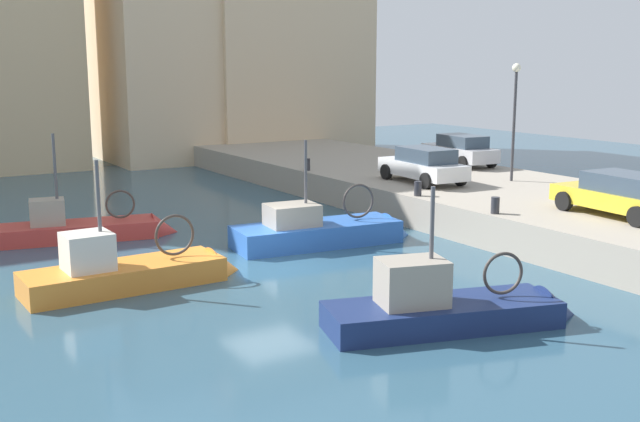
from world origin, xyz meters
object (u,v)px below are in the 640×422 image
(fishing_boat_red, at_px, (88,236))
(parked_car_yellow, at_px, (622,194))
(fishing_boat_orange, at_px, (136,282))
(mooring_bollard_south, at_px, (495,205))
(fishing_boat_blue, at_px, (325,241))
(mooring_bollard_mid, at_px, (418,189))
(parked_car_white, at_px, (424,165))
(mooring_bollard_north, at_px, (307,164))
(quay_streetlamp, at_px, (515,102))
(fishing_boat_navy, at_px, (455,320))
(parked_car_silver, at_px, (460,150))

(fishing_boat_red, relative_size, parked_car_yellow, 1.42)
(fishing_boat_orange, distance_m, mooring_bollard_south, 11.71)
(fishing_boat_orange, relative_size, parked_car_yellow, 1.38)
(fishing_boat_orange, bearing_deg, fishing_boat_red, 85.79)
(fishing_boat_blue, height_order, fishing_boat_red, fishing_boat_red)
(mooring_bollard_mid, bearing_deg, parked_car_yellow, -63.95)
(fishing_boat_blue, height_order, parked_car_white, fishing_boat_blue)
(parked_car_yellow, bearing_deg, fishing_boat_red, 141.91)
(mooring_bollard_mid, bearing_deg, fishing_boat_red, 157.14)
(mooring_bollard_north, bearing_deg, mooring_bollard_south, -90.00)
(fishing_boat_blue, distance_m, fishing_boat_red, 8.35)
(fishing_boat_blue, relative_size, mooring_bollard_mid, 12.04)
(fishing_boat_red, distance_m, mooring_bollard_mid, 11.98)
(fishing_boat_red, xyz_separation_m, fishing_boat_orange, (-0.48, -6.56, 0.03))
(parked_car_white, distance_m, quay_streetlamp, 4.54)
(fishing_boat_blue, xyz_separation_m, fishing_boat_red, (-6.64, 5.06, -0.01))
(parked_car_yellow, height_order, quay_streetlamp, quay_streetlamp)
(fishing_boat_red, height_order, mooring_bollard_mid, fishing_boat_red)
(fishing_boat_red, xyz_separation_m, mooring_bollard_south, (10.96, -8.62, 1.37))
(parked_car_white, bearing_deg, fishing_boat_navy, -126.22)
(fishing_boat_navy, height_order, parked_car_white, fishing_boat_navy)
(parked_car_silver, height_order, quay_streetlamp, quay_streetlamp)
(parked_car_yellow, relative_size, mooring_bollard_south, 8.20)
(fishing_boat_blue, bearing_deg, parked_car_silver, 28.07)
(fishing_boat_navy, relative_size, parked_car_yellow, 1.44)
(parked_car_silver, bearing_deg, fishing_boat_blue, -151.93)
(fishing_boat_orange, xyz_separation_m, parked_car_silver, (18.62, 7.63, 1.81))
(parked_car_yellow, bearing_deg, mooring_bollard_south, 142.24)
(parked_car_white, bearing_deg, parked_car_yellow, -83.96)
(fishing_boat_blue, xyz_separation_m, fishing_boat_orange, (-7.12, -1.50, 0.01))
(fishing_boat_navy, height_order, mooring_bollard_mid, fishing_boat_navy)
(mooring_bollard_south, xyz_separation_m, mooring_bollard_north, (0.00, 12.00, 0.00))
(parked_car_silver, xyz_separation_m, mooring_bollard_north, (-7.17, 2.31, -0.47))
(fishing_boat_blue, bearing_deg, mooring_bollard_north, 62.88)
(fishing_boat_red, xyz_separation_m, mooring_bollard_north, (10.96, 3.38, 1.37))
(fishing_boat_navy, bearing_deg, fishing_boat_red, 109.31)
(fishing_boat_orange, distance_m, parked_car_yellow, 15.37)
(fishing_boat_orange, xyz_separation_m, mooring_bollard_mid, (11.45, 1.94, 1.34))
(fishing_boat_navy, distance_m, mooring_bollard_north, 18.19)
(fishing_boat_blue, bearing_deg, fishing_boat_navy, -102.10)
(parked_car_white, distance_m, parked_car_silver, 5.96)
(fishing_boat_blue, height_order, parked_car_yellow, fishing_boat_blue)
(fishing_boat_orange, bearing_deg, mooring_bollard_mid, 9.62)
(parked_car_yellow, bearing_deg, fishing_boat_navy, -164.28)
(mooring_bollard_mid, relative_size, mooring_bollard_north, 1.00)
(parked_car_silver, height_order, mooring_bollard_south, parked_car_silver)
(parked_car_white, bearing_deg, fishing_boat_orange, -162.42)
(fishing_boat_red, bearing_deg, parked_car_yellow, -38.09)
(fishing_boat_blue, bearing_deg, mooring_bollard_mid, 5.80)
(mooring_bollard_south, relative_size, mooring_bollard_north, 1.00)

